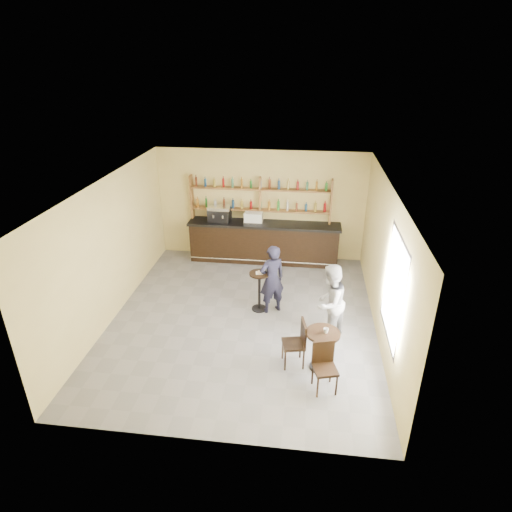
# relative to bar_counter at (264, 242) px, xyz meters

# --- Properties ---
(floor) EXTENTS (7.00, 7.00, 0.00)m
(floor) POSITION_rel_bar_counter_xyz_m (-0.14, -3.15, -0.59)
(floor) COLOR slate
(floor) RESTS_ON ground
(ceiling) EXTENTS (7.00, 7.00, 0.00)m
(ceiling) POSITION_rel_bar_counter_xyz_m (-0.14, -3.15, 2.61)
(ceiling) COLOR white
(ceiling) RESTS_ON wall_back
(wall_back) EXTENTS (7.00, 0.00, 7.00)m
(wall_back) POSITION_rel_bar_counter_xyz_m (-0.14, 0.35, 1.01)
(wall_back) COLOR #DCC87D
(wall_back) RESTS_ON floor
(wall_front) EXTENTS (7.00, 0.00, 7.00)m
(wall_front) POSITION_rel_bar_counter_xyz_m (-0.14, -6.65, 1.01)
(wall_front) COLOR #DCC87D
(wall_front) RESTS_ON floor
(wall_left) EXTENTS (0.00, 7.00, 7.00)m
(wall_left) POSITION_rel_bar_counter_xyz_m (-3.14, -3.15, 1.01)
(wall_left) COLOR #DCC87D
(wall_left) RESTS_ON floor
(wall_right) EXTENTS (0.00, 7.00, 7.00)m
(wall_right) POSITION_rel_bar_counter_xyz_m (2.86, -3.15, 1.01)
(wall_right) COLOR #DCC87D
(wall_right) RESTS_ON floor
(window_pane) EXTENTS (0.00, 2.00, 2.00)m
(window_pane) POSITION_rel_bar_counter_xyz_m (2.85, -4.35, 1.11)
(window_pane) COLOR white
(window_pane) RESTS_ON wall_right
(window_frame) EXTENTS (0.04, 1.70, 2.10)m
(window_frame) POSITION_rel_bar_counter_xyz_m (2.85, -4.35, 1.11)
(window_frame) COLOR black
(window_frame) RESTS_ON wall_right
(shelf_unit) EXTENTS (4.00, 0.26, 1.40)m
(shelf_unit) POSITION_rel_bar_counter_xyz_m (-0.14, 0.22, 1.22)
(shelf_unit) COLOR brown
(shelf_unit) RESTS_ON wall_back
(liquor_bottles) EXTENTS (3.68, 0.10, 1.00)m
(liquor_bottles) POSITION_rel_bar_counter_xyz_m (-0.14, 0.22, 1.39)
(liquor_bottles) COLOR #8C5919
(liquor_bottles) RESTS_ON shelf_unit
(bar_counter) EXTENTS (4.37, 0.85, 1.18)m
(bar_counter) POSITION_rel_bar_counter_xyz_m (0.00, 0.00, 0.00)
(bar_counter) COLOR black
(bar_counter) RESTS_ON floor
(espresso_machine) EXTENTS (0.66, 0.46, 0.45)m
(espresso_machine) POSITION_rel_bar_counter_xyz_m (-1.29, 0.00, 0.82)
(espresso_machine) COLOR black
(espresso_machine) RESTS_ON bar_counter
(pastry_case) EXTENTS (0.56, 0.46, 0.32)m
(pastry_case) POSITION_rel_bar_counter_xyz_m (-0.30, 0.00, 0.75)
(pastry_case) COLOR silver
(pastry_case) RESTS_ON bar_counter
(pedestal_table) EXTENTS (0.61, 0.61, 0.98)m
(pedestal_table) POSITION_rel_bar_counter_xyz_m (0.18, -2.69, -0.10)
(pedestal_table) COLOR black
(pedestal_table) RESTS_ON floor
(napkin) EXTENTS (0.18, 0.18, 0.00)m
(napkin) POSITION_rel_bar_counter_xyz_m (0.18, -2.69, 0.39)
(napkin) COLOR white
(napkin) RESTS_ON pedestal_table
(donut) EXTENTS (0.16, 0.16, 0.05)m
(donut) POSITION_rel_bar_counter_xyz_m (0.19, -2.70, 0.42)
(donut) COLOR tan
(donut) RESTS_ON napkin
(cup_pedestal) EXTENTS (0.13, 0.13, 0.09)m
(cup_pedestal) POSITION_rel_bar_counter_xyz_m (0.32, -2.59, 0.43)
(cup_pedestal) COLOR white
(cup_pedestal) RESTS_ON pedestal_table
(man_main) EXTENTS (0.74, 0.66, 1.70)m
(man_main) POSITION_rel_bar_counter_xyz_m (0.48, -2.72, 0.26)
(man_main) COLOR black
(man_main) RESTS_ON floor
(cafe_table) EXTENTS (0.75, 0.75, 0.83)m
(cafe_table) POSITION_rel_bar_counter_xyz_m (1.62, -4.65, -0.18)
(cafe_table) COLOR black
(cafe_table) RESTS_ON floor
(cup_cafe) EXTENTS (0.13, 0.13, 0.09)m
(cup_cafe) POSITION_rel_bar_counter_xyz_m (1.67, -4.65, 0.29)
(cup_cafe) COLOR white
(cup_cafe) RESTS_ON cafe_table
(chair_west) EXTENTS (0.50, 0.50, 0.97)m
(chair_west) POSITION_rel_bar_counter_xyz_m (1.07, -4.60, -0.10)
(chair_west) COLOR black
(chair_west) RESTS_ON floor
(chair_south) EXTENTS (0.50, 0.50, 0.94)m
(chair_south) POSITION_rel_bar_counter_xyz_m (1.67, -5.25, -0.12)
(chair_south) COLOR black
(chair_south) RESTS_ON floor
(patron_second) EXTENTS (0.99, 1.05, 1.71)m
(patron_second) POSITION_rel_bar_counter_xyz_m (1.77, -3.59, 0.27)
(patron_second) COLOR #9C9BA0
(patron_second) RESTS_ON floor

